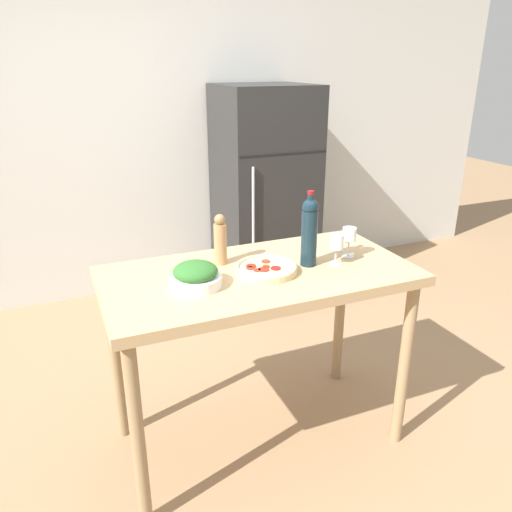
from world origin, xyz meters
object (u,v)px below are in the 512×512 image
object	(u,v)px
refrigerator	(264,192)
wine_glass_near	(336,243)
pepper_mill	(220,240)
homemade_pizza	(266,268)
salad_bowl	(196,276)
wine_bottle	(309,231)
wine_glass_far	(349,236)

from	to	relation	value
refrigerator	wine_glass_near	bearing A→B (deg)	-103.24
pepper_mill	homemade_pizza	bearing A→B (deg)	-49.64
refrigerator	salad_bowl	distance (m)	2.03
wine_glass_near	homemade_pizza	xyz separation A→B (m)	(-0.33, 0.04, -0.08)
wine_bottle	wine_glass_far	distance (m)	0.23
wine_glass_far	salad_bowl	xyz separation A→B (m)	(-0.77, -0.05, -0.05)
wine_glass_near	wine_glass_far	bearing A→B (deg)	29.99
wine_glass_near	salad_bowl	distance (m)	0.66
wine_bottle	salad_bowl	distance (m)	0.55
pepper_mill	homemade_pizza	xyz separation A→B (m)	(0.15, -0.18, -0.09)
wine_glass_near	wine_bottle	bearing A→B (deg)	159.56
pepper_mill	salad_bowl	size ratio (longest dim) A/B	1.08
refrigerator	homemade_pizza	xyz separation A→B (m)	(-0.74, -1.70, 0.12)
pepper_mill	salad_bowl	distance (m)	0.27
refrigerator	wine_bottle	world-z (taller)	refrigerator
wine_bottle	refrigerator	bearing A→B (deg)	72.71
homemade_pizza	pepper_mill	bearing A→B (deg)	130.36
wine_glass_near	wine_glass_far	distance (m)	0.12
wine_glass_far	salad_bowl	size ratio (longest dim) A/B	0.66
wine_glass_near	refrigerator	bearing A→B (deg)	76.76
refrigerator	pepper_mill	bearing A→B (deg)	-120.29
refrigerator	salad_bowl	world-z (taller)	refrigerator
refrigerator	pepper_mill	size ratio (longest dim) A/B	6.89
refrigerator	wine_bottle	size ratio (longest dim) A/B	4.70
refrigerator	pepper_mill	distance (m)	1.78
pepper_mill	wine_bottle	bearing A→B (deg)	-24.88
refrigerator	homemade_pizza	world-z (taller)	refrigerator
refrigerator	wine_glass_far	distance (m)	1.71
pepper_mill	salad_bowl	world-z (taller)	pepper_mill
wine_glass_far	homemade_pizza	xyz separation A→B (m)	(-0.44, -0.02, -0.08)
wine_glass_near	pepper_mill	bearing A→B (deg)	156.18
wine_glass_near	homemade_pizza	bearing A→B (deg)	173.69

